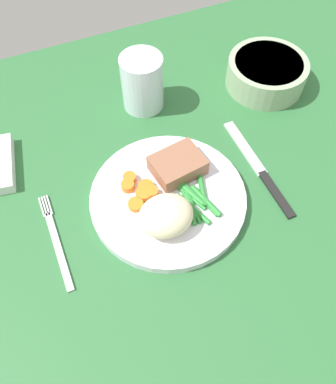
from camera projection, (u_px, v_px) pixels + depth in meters
dining_table at (152, 220)px, 60.52cm from camera, size 120.00×90.00×2.00cm
dinner_plate at (168, 198)px, 60.47cm from camera, size 23.62×23.62×1.60cm
meat_portion at (178, 165)px, 61.16cm from camera, size 8.44×6.99×2.78cm
mashed_potatoes at (166, 216)px, 55.33cm from camera, size 7.87×6.77×4.52cm
carrot_slices at (139, 190)px, 59.67cm from camera, size 5.03×6.80×1.22cm
green_beans at (194, 197)px, 59.24cm from camera, size 5.89×10.17×0.90cm
fork at (57, 242)px, 57.13cm from camera, size 1.44×16.60×0.40cm
knife at (259, 169)px, 64.20cm from camera, size 1.70×20.50×0.64cm
water_glass at (143, 85)px, 68.85cm from camera, size 7.29×7.29×9.89cm
salad_bowl at (267, 72)px, 72.82cm from camera, size 14.45×14.45×5.13cm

